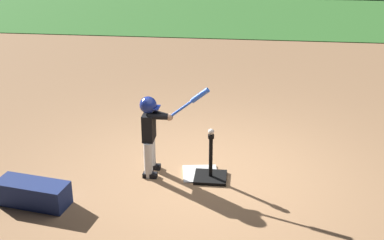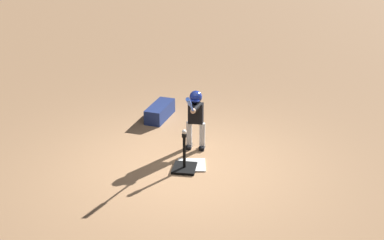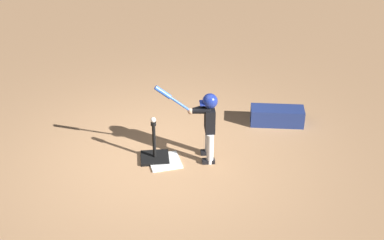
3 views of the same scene
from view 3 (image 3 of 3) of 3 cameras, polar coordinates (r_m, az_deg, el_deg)
The scene contains 6 objects.
ground_plane at distance 7.79m, azimuth -3.61°, elevation -4.01°, with size 90.00×90.00×0.00m, color #AD7F56.
home_plate at distance 7.68m, azimuth -2.92°, elevation -4.43°, with size 0.44×0.44×0.02m, color white.
batting_tee at distance 7.71m, azimuth -4.01°, elevation -3.60°, with size 0.40×0.36×0.61m.
batter_child at distance 7.40m, azimuth 1.63°, elevation 0.14°, with size 0.86×0.33×1.20m.
baseball at distance 7.42m, azimuth -4.16°, elevation 0.01°, with size 0.07×0.07×0.07m, color white.
equipment_bag at distance 8.63m, azimuth 9.06°, elevation 0.43°, with size 0.84×0.32×0.28m, color navy.
Camera 3 is at (0.19, 6.45, 4.36)m, focal length 50.00 mm.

